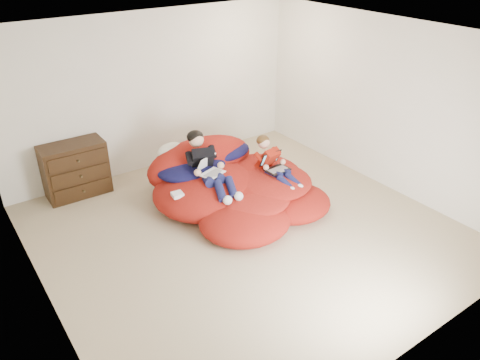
# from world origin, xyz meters

# --- Properties ---
(room_shell) EXTENTS (5.10, 5.10, 2.77)m
(room_shell) POSITION_xyz_m (0.00, 0.00, 0.22)
(room_shell) COLOR tan
(room_shell) RESTS_ON ground
(dresser) EXTENTS (0.91, 0.52, 0.81)m
(dresser) POSITION_xyz_m (-1.48, 2.26, 0.41)
(dresser) COLOR #311E0D
(dresser) RESTS_ON ground
(beanbag_pile) EXTENTS (2.35, 2.31, 0.87)m
(beanbag_pile) POSITION_xyz_m (0.30, 0.74, 0.25)
(beanbag_pile) COLOR #AF1C13
(beanbag_pile) RESTS_ON ground
(cream_pillow) EXTENTS (0.47, 0.30, 0.30)m
(cream_pillow) POSITION_xyz_m (-0.24, 1.56, 0.62)
(cream_pillow) COLOR beige
(cream_pillow) RESTS_ON beanbag_pile
(older_boy) EXTENTS (0.42, 1.11, 0.70)m
(older_boy) POSITION_xyz_m (-0.06, 0.86, 0.68)
(older_boy) COLOR black
(older_boy) RESTS_ON beanbag_pile
(younger_boy) EXTENTS (0.30, 0.91, 0.58)m
(younger_boy) POSITION_xyz_m (0.84, 0.52, 0.59)
(younger_boy) COLOR #A91F0E
(younger_boy) RESTS_ON beanbag_pile
(laptop_white) EXTENTS (0.37, 0.42, 0.22)m
(laptop_white) POSITION_xyz_m (-0.06, 0.78, 0.62)
(laptop_white) COLOR white
(laptop_white) RESTS_ON older_boy
(laptop_black) EXTENTS (0.35, 0.35, 0.23)m
(laptop_black) POSITION_xyz_m (0.84, 0.48, 0.55)
(laptop_black) COLOR black
(laptop_black) RESTS_ON younger_boy
(power_adapter) EXTENTS (0.16, 0.16, 0.05)m
(power_adapter) POSITION_xyz_m (-0.61, 0.72, 0.42)
(power_adapter) COLOR white
(power_adapter) RESTS_ON beanbag_pile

